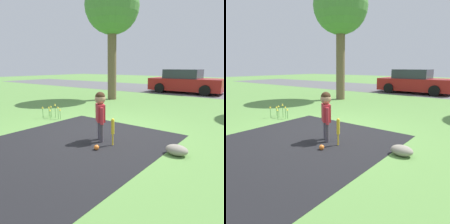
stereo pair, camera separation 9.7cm
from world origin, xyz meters
TOP-DOWN VIEW (x-y plane):
  - ground_plane at (0.00, 0.00)m, footprint 60.00×60.00m
  - street_strip at (0.00, 10.62)m, footprint 40.00×6.00m
  - child at (0.41, -0.47)m, footprint 0.34×0.30m
  - baseball_bat at (0.78, -0.53)m, footprint 0.06×0.06m
  - sports_ball at (0.68, -0.91)m, footprint 0.10×0.10m
  - parked_car at (-1.12, 9.19)m, footprint 4.17×2.19m
  - tree_near_driveway at (-3.03, 4.48)m, footprint 2.45×2.45m
  - flower_bed at (-2.10, 0.24)m, footprint 0.66×0.35m
  - edging_rock at (1.97, -0.23)m, footprint 0.40×0.28m

SIDE VIEW (x-z plane):
  - ground_plane at x=0.00m, z-range 0.00..0.00m
  - street_strip at x=0.00m, z-range 0.00..0.01m
  - sports_ball at x=0.68m, z-range 0.00..0.10m
  - edging_rock at x=1.97m, z-range 0.00..0.19m
  - flower_bed at x=-2.10m, z-range 0.08..0.52m
  - baseball_bat at x=0.78m, z-range 0.08..0.63m
  - parked_car at x=-1.12m, z-range -0.05..1.33m
  - child at x=0.41m, z-range 0.15..1.20m
  - tree_near_driveway at x=-3.03m, z-range 1.39..6.79m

